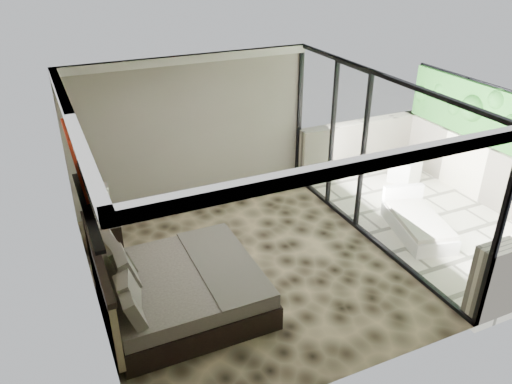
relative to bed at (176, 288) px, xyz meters
name	(u,v)px	position (x,y,z in m)	size (l,w,h in m)	color
floor	(246,266)	(1.26, 0.50, -0.35)	(5.00, 5.00, 0.00)	black
ceiling	(245,93)	(1.26, 0.50, 2.44)	(4.50, 5.00, 0.02)	silver
back_wall	(192,131)	(1.26, 2.99, 1.05)	(4.50, 0.02, 2.80)	gray
left_wall	(84,220)	(-0.98, 0.50, 1.05)	(0.02, 5.00, 2.80)	gray
glass_wall	(374,161)	(3.51, 0.50, 1.05)	(0.08, 5.00, 2.80)	white
terrace_slab	(432,219)	(5.01, 0.50, -0.41)	(3.00, 5.00, 0.12)	beige
parapet_far	(493,177)	(6.36, 0.50, 0.20)	(0.30, 5.00, 1.10)	#BDB199
foliage_hedge	(506,121)	(6.36, 0.50, 1.30)	(0.36, 4.60, 1.10)	#2A6E22
picture_ledge	(87,209)	(-0.92, 0.60, 1.15)	(0.12, 2.20, 0.05)	black
bed	(176,288)	(0.00, 0.00, 0.00)	(2.12, 2.05, 1.17)	black
nightstand	(104,232)	(-0.64, 2.01, -0.08)	(0.54, 0.54, 0.54)	black
table_lamp	(99,199)	(-0.63, 1.99, 0.56)	(0.33, 0.33, 0.60)	black
abstract_canvas	(75,160)	(-0.94, 1.11, 1.63)	(0.04, 0.90, 0.90)	#A13A0D
framed_print	(88,189)	(-0.88, 0.48, 1.48)	(0.03, 0.50, 0.60)	black
ottoman	(405,171)	(5.47, 1.90, -0.10)	(0.50, 0.50, 0.50)	white
lounger	(417,223)	(4.36, 0.21, -0.16)	(1.11, 1.64, 0.59)	silver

